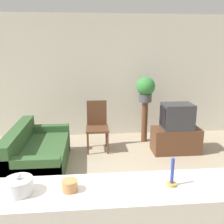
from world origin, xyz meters
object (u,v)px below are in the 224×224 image
decorative_bowl (19,186)px  wooden_chair (97,124)px  television (177,116)px  couch (37,155)px  potted_plant (146,88)px

decorative_bowl → wooden_chair: bearing=79.1°
television → decorative_bowl: bearing=-126.2°
couch → television: television is taller
couch → wooden_chair: bearing=37.6°
couch → decorative_bowl: (0.41, -2.41, 0.84)m
couch → decorative_bowl: bearing=-80.4°
decorative_bowl → potted_plant: bearing=65.0°
television → decorative_bowl: 3.62m
couch → television: (2.54, 0.49, 0.46)m
potted_plant → decorative_bowl: size_ratio=2.82×
decorative_bowl → couch: bearing=99.6°
television → wooden_chair: wooden_chair is taller
couch → decorative_bowl: decorative_bowl is taller
television → potted_plant: size_ratio=1.10×
potted_plant → couch: bearing=-151.2°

